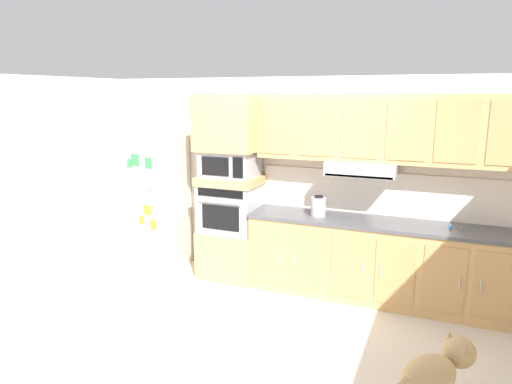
{
  "coord_description": "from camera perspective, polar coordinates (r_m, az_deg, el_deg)",
  "views": [
    {
      "loc": [
        1.51,
        -4.28,
        2.3
      ],
      "look_at": [
        -0.28,
        0.01,
        1.3
      ],
      "focal_mm": 32.08,
      "sensor_mm": 36.0,
      "label": 1
    }
  ],
  "objects": [
    {
      "name": "ground_plane",
      "position": [
        5.08,
        2.95,
        -14.76
      ],
      "size": [
        9.6,
        9.6,
        0.0
      ],
      "primitive_type": "plane",
      "color": "beige"
    },
    {
      "name": "back_kitchen_wall",
      "position": [
        5.69,
        6.85,
        1.43
      ],
      "size": [
        6.2,
        0.12,
        2.5
      ],
      "primitive_type": "cube",
      "color": "silver",
      "rests_on": "ground"
    },
    {
      "name": "side_panel_left",
      "position": [
        6.16,
        -22.26,
        1.42
      ],
      "size": [
        0.12,
        7.1,
        2.5
      ],
      "primitive_type": "cube",
      "color": "silver",
      "rests_on": "ground"
    },
    {
      "name": "refrigerator",
      "position": [
        6.26,
        -12.72,
        -1.25
      ],
      "size": [
        0.76,
        0.73,
        1.76
      ],
      "color": "silver",
      "rests_on": "ground"
    },
    {
      "name": "oven_base_cabinet",
      "position": [
        5.93,
        -3.07,
        -7.57
      ],
      "size": [
        0.74,
        0.62,
        0.6
      ],
      "primitive_type": "cube",
      "color": "tan",
      "rests_on": "ground"
    },
    {
      "name": "built_in_oven",
      "position": [
        5.75,
        -3.15,
        -1.94
      ],
      "size": [
        0.7,
        0.62,
        0.6
      ],
      "color": "#A8AAAF",
      "rests_on": "oven_base_cabinet"
    },
    {
      "name": "appliance_mid_shelf",
      "position": [
        5.68,
        -3.18,
        1.49
      ],
      "size": [
        0.74,
        0.62,
        0.1
      ],
      "primitive_type": "cube",
      "color": "tan",
      "rests_on": "built_in_oven"
    },
    {
      "name": "microwave",
      "position": [
        5.64,
        -3.21,
        3.58
      ],
      "size": [
        0.64,
        0.54,
        0.32
      ],
      "color": "#A8AAAF",
      "rests_on": "appliance_mid_shelf"
    },
    {
      "name": "appliance_upper_cabinet",
      "position": [
        5.59,
        -3.26,
        8.65
      ],
      "size": [
        0.74,
        0.62,
        0.68
      ],
      "primitive_type": "cube",
      "color": "tan",
      "rests_on": "microwave"
    },
    {
      "name": "lower_cabinet_run",
      "position": [
        5.39,
        14.68,
        -8.44
      ],
      "size": [
        2.87,
        0.63,
        0.88
      ],
      "color": "tan",
      "rests_on": "ground"
    },
    {
      "name": "countertop_slab",
      "position": [
        5.26,
        14.96,
        -3.72
      ],
      "size": [
        2.91,
        0.64,
        0.04
      ],
      "primitive_type": "cube",
      "color": "#4C4C51",
      "rests_on": "lower_cabinet_run"
    },
    {
      "name": "backsplash_panel",
      "position": [
        5.47,
        15.53,
        -0.22
      ],
      "size": [
        2.91,
        0.02,
        0.5
      ],
      "primitive_type": "cube",
      "color": "white",
      "rests_on": "countertop_slab"
    },
    {
      "name": "upper_cabinet_with_hood",
      "position": [
        5.2,
        15.59,
        7.32
      ],
      "size": [
        2.87,
        0.48,
        0.88
      ],
      "color": "tan",
      "rests_on": "backsplash_panel"
    },
    {
      "name": "screwdriver",
      "position": [
        5.23,
        23.17,
        -4.0
      ],
      "size": [
        0.14,
        0.12,
        0.03
      ],
      "color": "blue",
      "rests_on": "countertop_slab"
    },
    {
      "name": "electric_kettle",
      "position": [
        5.3,
        7.79,
        -1.79
      ],
      "size": [
        0.17,
        0.17,
        0.24
      ],
      "color": "#A8AAAF",
      "rests_on": "countertop_slab"
    },
    {
      "name": "dog",
      "position": [
        3.54,
        21.49,
        -20.37
      ],
      "size": [
        0.57,
        0.75,
        0.66
      ],
      "rotation": [
        0.0,
        0.0,
        0.95
      ],
      "color": "tan",
      "rests_on": "ground"
    }
  ]
}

